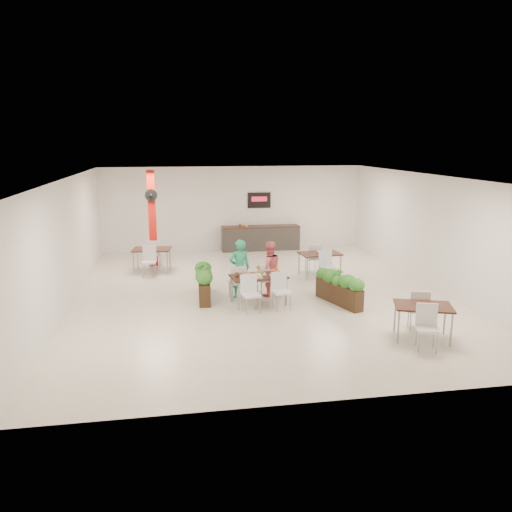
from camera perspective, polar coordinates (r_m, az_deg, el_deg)
The scene contains 12 objects.
ground at distance 13.86m, azimuth 0.52°, elevation -4.29°, with size 12.00×12.00×0.00m, color beige.
room_shell at distance 13.41m, azimuth 0.54°, elevation 3.94°, with size 10.10×12.10×3.22m.
red_column at distance 17.02m, azimuth -11.76°, elevation 4.34°, with size 0.40×0.41×3.20m.
service_counter at distance 19.33m, azimuth 0.51°, elevation 2.14°, with size 3.00×0.64×2.20m.
main_table at distance 12.81m, azimuth 0.26°, elevation -2.76°, with size 1.51×1.79×0.92m.
diner_man at distance 13.34m, azimuth -1.88°, elevation -1.44°, with size 0.58×0.38×1.59m, color #25A474.
diner_woman at distance 13.48m, azimuth 1.50°, elevation -1.46°, with size 0.73×0.57×1.51m, color #FA6F79.
planter_left at distance 13.43m, azimuth -5.98°, elevation -2.70°, with size 0.46×1.85×0.96m.
planter_right at distance 13.04m, azimuth 9.46°, elevation -3.37°, with size 0.84×1.68×0.91m.
side_table_a at distance 16.41m, azimuth -11.83°, elevation 0.42°, with size 1.27×1.66×0.92m.
side_table_b at distance 15.57m, azimuth 7.30°, elevation -0.06°, with size 1.30×1.66×0.92m.
side_table_c at distance 11.13m, azimuth 18.55°, elevation -5.97°, with size 1.36×1.67×0.92m.
Camera 1 is at (-2.32, -13.04, 4.09)m, focal length 35.00 mm.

